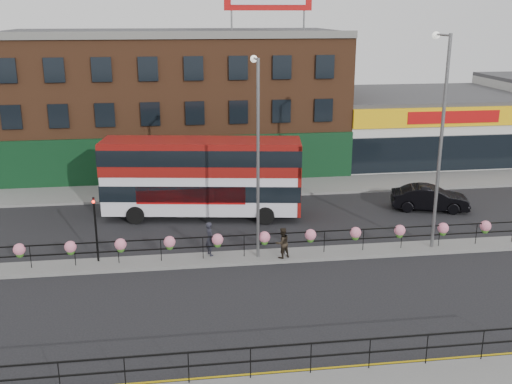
{
  "coord_description": "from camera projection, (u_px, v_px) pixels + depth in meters",
  "views": [
    {
      "loc": [
        -4.16,
        -26.92,
        11.58
      ],
      "look_at": [
        0.0,
        3.0,
        2.5
      ],
      "focal_mm": 42.0,
      "sensor_mm": 36.0,
      "label": 1
    }
  ],
  "objects": [
    {
      "name": "median",
      "position": [
        264.0,
        257.0,
        29.39
      ],
      "size": [
        60.0,
        1.6,
        0.15
      ],
      "primitive_type": "cube",
      "color": "slate",
      "rests_on": "ground"
    },
    {
      "name": "lamp_column_west",
      "position": [
        257.0,
        142.0,
        27.84
      ],
      "size": [
        0.34,
        1.67,
        9.52
      ],
      "color": "slate",
      "rests_on": "median"
    },
    {
      "name": "car",
      "position": [
        430.0,
        198.0,
        36.36
      ],
      "size": [
        4.0,
        5.41,
        1.51
      ],
      "primitive_type": "imported",
      "rotation": [
        0.0,
        0.0,
        1.29
      ],
      "color": "black",
      "rests_on": "ground"
    },
    {
      "name": "double_decker_bus",
      "position": [
        202.0,
        170.0,
        34.57
      ],
      "size": [
        11.69,
        4.37,
        4.62
      ],
      "color": "silver",
      "rests_on": "ground"
    },
    {
      "name": "south_railing",
      "position": [
        251.0,
        356.0,
        19.3
      ],
      "size": [
        20.04,
        0.05,
        1.12
      ],
      "color": "black",
      "rests_on": "south_pavement"
    },
    {
      "name": "pedestrian_b",
      "position": [
        282.0,
        243.0,
        28.88
      ],
      "size": [
        1.17,
        1.13,
        1.53
      ],
      "primitive_type": "imported",
      "rotation": [
        0.0,
        0.0,
        3.56
      ],
      "color": "black",
      "rests_on": "median"
    },
    {
      "name": "lamp_column_east",
      "position": [
        440.0,
        124.0,
        28.93
      ],
      "size": [
        0.38,
        1.85,
        10.55
      ],
      "color": "slate",
      "rests_on": "median"
    },
    {
      "name": "pedestrian_a",
      "position": [
        210.0,
        239.0,
        29.18
      ],
      "size": [
        0.88,
        0.8,
        1.71
      ],
      "primitive_type": "imported",
      "rotation": [
        0.0,
        0.0,
        1.91
      ],
      "color": "black",
      "rests_on": "median"
    },
    {
      "name": "yellow_line_inner",
      "position": [
        308.0,
        370.0,
        20.21
      ],
      "size": [
        60.0,
        0.1,
        0.01
      ],
      "primitive_type": "cube",
      "color": "gold",
      "rests_on": "ground"
    },
    {
      "name": "north_pavement",
      "position": [
        238.0,
        188.0,
        40.78
      ],
      "size": [
        60.0,
        4.0,
        0.15
      ],
      "primitive_type": "cube",
      "color": "slate",
      "rests_on": "ground"
    },
    {
      "name": "median_railing",
      "position": [
        264.0,
        238.0,
        29.11
      ],
      "size": [
        30.04,
        0.56,
        1.23
      ],
      "color": "black",
      "rests_on": "median"
    },
    {
      "name": "brick_building",
      "position": [
        175.0,
        99.0,
        46.34
      ],
      "size": [
        25.0,
        12.21,
        10.3
      ],
      "color": "brown",
      "rests_on": "ground"
    },
    {
      "name": "ground",
      "position": [
        264.0,
        258.0,
        29.42
      ],
      "size": [
        120.0,
        120.0,
        0.0
      ],
      "primitive_type": "plane",
      "color": "black",
      "rests_on": "ground"
    },
    {
      "name": "traffic_light_median",
      "position": [
        95.0,
        215.0,
        28.02
      ],
      "size": [
        0.15,
        0.28,
        3.65
      ],
      "color": "black",
      "rests_on": "median"
    },
    {
      "name": "yellow_line_outer",
      "position": [
        309.0,
        373.0,
        20.04
      ],
      "size": [
        60.0,
        0.1,
        0.01
      ],
      "primitive_type": "cube",
      "color": "gold",
      "rests_on": "ground"
    },
    {
      "name": "supermarket",
      "position": [
        419.0,
        125.0,
        49.64
      ],
      "size": [
        15.0,
        12.25,
        5.3
      ],
      "color": "silver",
      "rests_on": "ground"
    }
  ]
}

